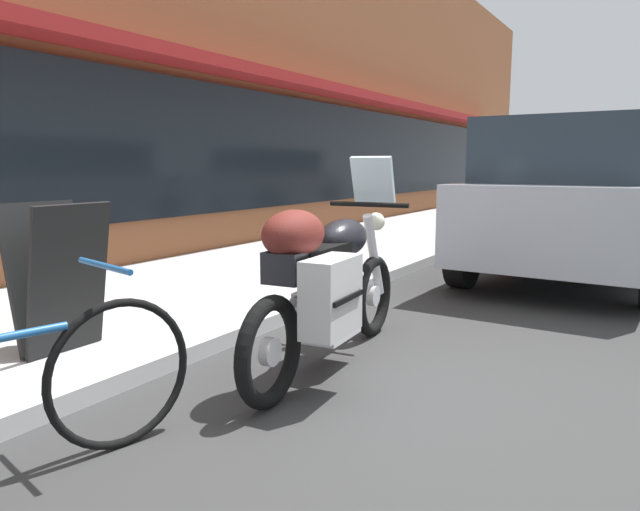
# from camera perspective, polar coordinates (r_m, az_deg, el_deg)

# --- Properties ---
(ground_plane) EXTENTS (80.00, 80.00, 0.00)m
(ground_plane) POSITION_cam_1_polar(r_m,az_deg,el_deg) (3.62, 7.63, -12.86)
(ground_plane) COLOR #323232
(storefront_building) EXTENTS (24.81, 0.90, 6.34)m
(storefront_building) POSITION_cam_1_polar(r_m,az_deg,el_deg) (13.01, 4.03, 16.57)
(storefront_building) COLOR brown
(storefront_building) RESTS_ON ground_plane
(sidewalk_curb) EXTENTS (30.00, 2.95, 0.12)m
(sidewalk_curb) POSITION_cam_1_polar(r_m,az_deg,el_deg) (12.87, 11.61, 2.91)
(sidewalk_curb) COLOR #B6B6B6
(sidewalk_curb) RESTS_ON ground_plane
(touring_motorcycle) EXTENTS (2.19, 0.77, 1.39)m
(touring_motorcycle) POSITION_cam_1_polar(r_m,az_deg,el_deg) (3.75, 0.65, -2.43)
(touring_motorcycle) COLOR black
(touring_motorcycle) RESTS_ON ground_plane
(parked_minivan) EXTENTS (4.80, 2.22, 1.80)m
(parked_minivan) POSITION_cam_1_polar(r_m,az_deg,el_deg) (7.75, 23.95, 5.20)
(parked_minivan) COLOR #9EA3AD
(parked_minivan) RESTS_ON ground_plane
(sandwich_board_sign) EXTENTS (0.55, 0.42, 0.97)m
(sandwich_board_sign) POSITION_cam_1_polar(r_m,az_deg,el_deg) (4.17, -23.94, -1.96)
(sandwich_board_sign) COLOR black
(sandwich_board_sign) RESTS_ON sidewalk_curb
(parked_car_down_block) EXTENTS (4.94, 2.20, 1.76)m
(parked_car_down_block) POSITION_cam_1_polar(r_m,az_deg,el_deg) (14.67, 27.32, 6.24)
(parked_car_down_block) COLOR #B7B7BC
(parked_car_down_block) RESTS_ON ground_plane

